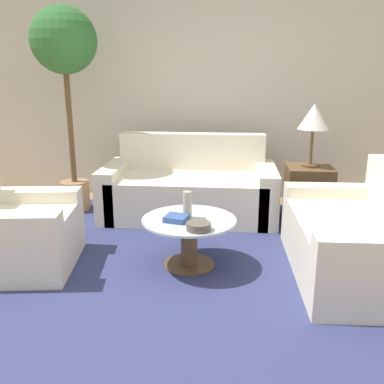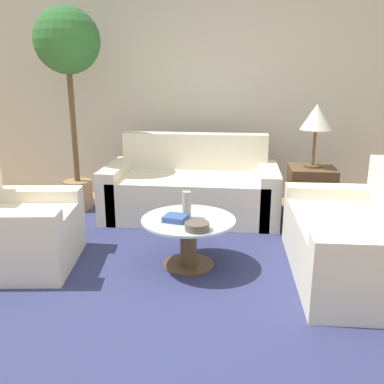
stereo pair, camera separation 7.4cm
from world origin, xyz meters
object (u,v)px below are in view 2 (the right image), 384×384
object	(u,v)px
potted_plant	(68,57)
coffee_table	(188,235)
loveseat	(363,242)
book_stack	(176,218)
bowl	(197,226)
table_lamp	(316,119)
armchair	(13,232)
vase	(187,205)
sofa_main	(192,189)

from	to	relation	value
potted_plant	coffee_table	bearing A→B (deg)	-43.45
loveseat	potted_plant	xyz separation A→B (m)	(-2.75, 1.39, 1.39)
coffee_table	book_stack	distance (m)	0.20
bowl	table_lamp	bearing A→B (deg)	54.70
loveseat	coffee_table	world-z (taller)	loveseat
armchair	coffee_table	bearing A→B (deg)	-92.20
vase	coffee_table	bearing A→B (deg)	-50.66
coffee_table	vase	distance (m)	0.25
armchair	book_stack	world-z (taller)	armchair
bowl	book_stack	bearing A→B (deg)	135.85
sofa_main	table_lamp	world-z (taller)	table_lamp
armchair	coffee_table	world-z (taller)	armchair
potted_plant	vase	bearing A→B (deg)	-43.36
armchair	vase	bearing A→B (deg)	-91.36
loveseat	bowl	xyz separation A→B (m)	(-1.23, -0.21, 0.15)
sofa_main	loveseat	bearing A→B (deg)	-42.89
sofa_main	vase	size ratio (longest dim) A/B	8.43
armchair	potted_plant	xyz separation A→B (m)	(-0.03, 1.48, 1.39)
coffee_table	table_lamp	world-z (taller)	table_lamp
sofa_main	bowl	world-z (taller)	sofa_main
armchair	sofa_main	bearing A→B (deg)	-49.16
vase	bowl	bearing A→B (deg)	-67.34
sofa_main	table_lamp	xyz separation A→B (m)	(1.24, -0.09, 0.79)
sofa_main	armchair	bearing A→B (deg)	-131.74
coffee_table	bowl	world-z (taller)	bowl
loveseat	book_stack	world-z (taller)	loveseat
potted_plant	bowl	bearing A→B (deg)	-46.34
loveseat	armchair	bearing A→B (deg)	-89.50
table_lamp	potted_plant	bearing A→B (deg)	177.02
coffee_table	loveseat	bearing A→B (deg)	-1.53
sofa_main	table_lamp	size ratio (longest dim) A/B	2.87
table_lamp	book_stack	bearing A→B (deg)	-133.57
vase	bowl	size ratio (longest dim) A/B	1.20
loveseat	book_stack	xyz separation A→B (m)	(-1.42, -0.03, 0.15)
potted_plant	book_stack	distance (m)	2.30
sofa_main	potted_plant	bearing A→B (deg)	178.12
table_lamp	vase	size ratio (longest dim) A/B	2.93
vase	bowl	world-z (taller)	vase
loveseat	vase	bearing A→B (deg)	-93.76
coffee_table	potted_plant	bearing A→B (deg)	136.55
sofa_main	potted_plant	distance (m)	1.90
armchair	table_lamp	size ratio (longest dim) A/B	1.50
loveseat	sofa_main	bearing A→B (deg)	-134.34
potted_plant	bowl	xyz separation A→B (m)	(1.52, -1.59, -1.23)
sofa_main	loveseat	world-z (taller)	sofa_main
sofa_main	book_stack	xyz separation A→B (m)	(0.03, -1.37, 0.15)
table_lamp	vase	world-z (taller)	table_lamp
armchair	table_lamp	world-z (taller)	table_lamp
book_stack	potted_plant	bearing A→B (deg)	147.33
bowl	book_stack	xyz separation A→B (m)	(-0.18, 0.18, -0.01)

